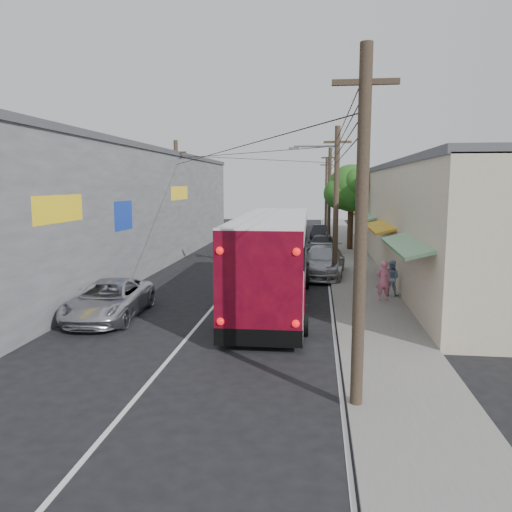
{
  "coord_description": "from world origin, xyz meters",
  "views": [
    {
      "loc": [
        4.24,
        -13.02,
        5.08
      ],
      "look_at": [
        1.67,
        7.97,
        2.04
      ],
      "focal_mm": 35.0,
      "sensor_mm": 36.0,
      "label": 1
    }
  ],
  "objects_px": {
    "coach_bus": "(274,258)",
    "parked_suv": "(323,262)",
    "parked_car_far": "(321,232)",
    "parked_car_mid": "(322,245)",
    "jeepney": "(109,300)",
    "pedestrian_near": "(383,280)",
    "pedestrian_far": "(391,278)"
  },
  "relations": [
    {
      "from": "coach_bus",
      "to": "jeepney",
      "type": "height_order",
      "value": "coach_bus"
    },
    {
      "from": "coach_bus",
      "to": "parked_car_far",
      "type": "xyz_separation_m",
      "value": [
        2.17,
        25.56,
        -1.29
      ]
    },
    {
      "from": "parked_suv",
      "to": "parked_car_far",
      "type": "relative_size",
      "value": 1.4
    },
    {
      "from": "parked_suv",
      "to": "parked_car_mid",
      "type": "distance_m",
      "value": 8.25
    },
    {
      "from": "jeepney",
      "to": "parked_suv",
      "type": "bearing_deg",
      "value": 47.02
    },
    {
      "from": "pedestrian_far",
      "to": "parked_car_mid",
      "type": "bearing_deg",
      "value": -52.45
    },
    {
      "from": "parked_car_mid",
      "to": "pedestrian_near",
      "type": "height_order",
      "value": "pedestrian_near"
    },
    {
      "from": "parked_car_mid",
      "to": "parked_car_far",
      "type": "height_order",
      "value": "parked_car_mid"
    },
    {
      "from": "parked_suv",
      "to": "pedestrian_far",
      "type": "bearing_deg",
      "value": -53.98
    },
    {
      "from": "parked_car_mid",
      "to": "pedestrian_near",
      "type": "xyz_separation_m",
      "value": [
        2.51,
        -14.31,
        0.22
      ]
    },
    {
      "from": "jeepney",
      "to": "parked_car_mid",
      "type": "relative_size",
      "value": 1.14
    },
    {
      "from": "coach_bus",
      "to": "parked_suv",
      "type": "bearing_deg",
      "value": 70.82
    },
    {
      "from": "parked_car_far",
      "to": "pedestrian_near",
      "type": "distance_m",
      "value": 25.19
    },
    {
      "from": "parked_suv",
      "to": "pedestrian_near",
      "type": "bearing_deg",
      "value": -62.32
    },
    {
      "from": "jeepney",
      "to": "pedestrian_near",
      "type": "relative_size",
      "value": 2.96
    },
    {
      "from": "coach_bus",
      "to": "parked_suv",
      "type": "xyz_separation_m",
      "value": [
        2.17,
        6.55,
        -1.14
      ]
    },
    {
      "from": "coach_bus",
      "to": "parked_suv",
      "type": "relative_size",
      "value": 2.32
    },
    {
      "from": "pedestrian_far",
      "to": "coach_bus",
      "type": "bearing_deg",
      "value": 41.33
    },
    {
      "from": "parked_suv",
      "to": "parked_car_mid",
      "type": "bearing_deg",
      "value": 95.16
    },
    {
      "from": "parked_car_far",
      "to": "pedestrian_far",
      "type": "height_order",
      "value": "pedestrian_far"
    },
    {
      "from": "pedestrian_near",
      "to": "parked_suv",
      "type": "bearing_deg",
      "value": -77.55
    },
    {
      "from": "jeepney",
      "to": "parked_suv",
      "type": "relative_size",
      "value": 0.91
    },
    {
      "from": "coach_bus",
      "to": "pedestrian_far",
      "type": "bearing_deg",
      "value": 15.65
    },
    {
      "from": "parked_suv",
      "to": "pedestrian_near",
      "type": "height_order",
      "value": "pedestrian_near"
    },
    {
      "from": "pedestrian_near",
      "to": "coach_bus",
      "type": "bearing_deg",
      "value": -4.03
    },
    {
      "from": "parked_car_far",
      "to": "pedestrian_far",
      "type": "xyz_separation_m",
      "value": [
        3.0,
        -24.03,
        0.26
      ]
    },
    {
      "from": "coach_bus",
      "to": "parked_suv",
      "type": "distance_m",
      "value": 7.0
    },
    {
      "from": "parked_car_far",
      "to": "parked_car_mid",
      "type": "bearing_deg",
      "value": -82.1
    },
    {
      "from": "parked_suv",
      "to": "pedestrian_far",
      "type": "distance_m",
      "value": 5.85
    },
    {
      "from": "jeepney",
      "to": "parked_car_mid",
      "type": "bearing_deg",
      "value": 62.45
    },
    {
      "from": "parked_suv",
      "to": "coach_bus",
      "type": "bearing_deg",
      "value": -103.16
    },
    {
      "from": "coach_bus",
      "to": "parked_car_mid",
      "type": "xyz_separation_m",
      "value": [
        2.17,
        14.8,
        -1.19
      ]
    }
  ]
}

